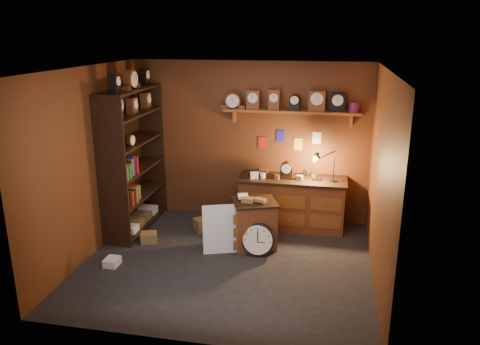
% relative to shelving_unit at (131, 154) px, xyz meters
% --- Properties ---
extents(floor, '(4.00, 4.00, 0.00)m').
position_rel_shelving_unit_xyz_m(floor, '(1.79, -0.98, -1.25)').
color(floor, black).
rests_on(floor, ground).
extents(room_shell, '(4.02, 3.62, 2.71)m').
position_rel_shelving_unit_xyz_m(room_shell, '(1.84, -0.87, 0.47)').
color(room_shell, '#5B2E15').
rests_on(room_shell, ground).
extents(shelving_unit, '(0.47, 1.60, 2.58)m').
position_rel_shelving_unit_xyz_m(shelving_unit, '(0.00, 0.00, 0.00)').
color(shelving_unit, black).
rests_on(shelving_unit, ground).
extents(workbench, '(1.76, 0.66, 1.36)m').
position_rel_shelving_unit_xyz_m(workbench, '(2.56, 0.49, -0.78)').
color(workbench, brown).
rests_on(workbench, ground).
extents(low_cabinet, '(0.79, 0.73, 0.82)m').
position_rel_shelving_unit_xyz_m(low_cabinet, '(2.08, -0.37, -0.86)').
color(low_cabinet, brown).
rests_on(low_cabinet, ground).
extents(big_round_clock, '(0.49, 0.16, 0.50)m').
position_rel_shelving_unit_xyz_m(big_round_clock, '(2.18, -0.65, -1.01)').
color(big_round_clock, black).
rests_on(big_round_clock, ground).
extents(white_panel, '(0.57, 0.33, 0.73)m').
position_rel_shelving_unit_xyz_m(white_panel, '(1.63, -0.64, -1.25)').
color(white_panel, silver).
rests_on(white_panel, ground).
extents(mini_fridge, '(0.71, 0.74, 0.56)m').
position_rel_shelving_unit_xyz_m(mini_fridge, '(2.02, 0.41, -0.97)').
color(mini_fridge, silver).
rests_on(mini_fridge, ground).
extents(floor_box_a, '(0.30, 0.28, 0.15)m').
position_rel_shelving_unit_xyz_m(floor_box_a, '(0.45, -0.55, -1.18)').
color(floor_box_a, olive).
rests_on(floor_box_a, ground).
extents(floor_box_b, '(0.19, 0.23, 0.11)m').
position_rel_shelving_unit_xyz_m(floor_box_b, '(0.23, -1.37, -1.20)').
color(floor_box_b, white).
rests_on(floor_box_b, ground).
extents(floor_box_c, '(0.35, 0.35, 0.20)m').
position_rel_shelving_unit_xyz_m(floor_box_c, '(1.16, 0.06, -1.15)').
color(floor_box_c, olive).
rests_on(floor_box_c, ground).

